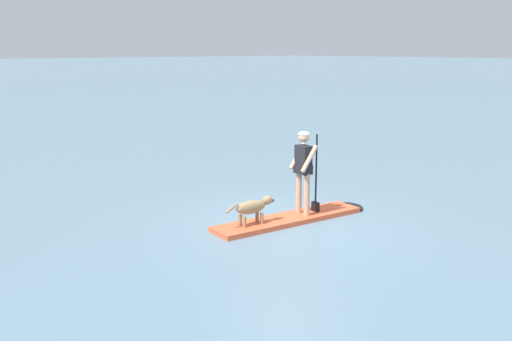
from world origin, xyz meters
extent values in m
plane|color=slate|center=(0.00, 0.00, 0.00)|extent=(400.00, 400.00, 0.00)
cube|color=#E55933|center=(0.00, 0.00, 0.05)|extent=(3.41, 1.08, 0.10)
ellipsoid|color=black|center=(1.67, -0.19, 0.05)|extent=(0.63, 0.73, 0.10)
cylinder|color=tan|center=(0.38, 0.09, 0.54)|extent=(0.12, 0.12, 0.87)
cylinder|color=tan|center=(0.35, -0.17, 0.54)|extent=(0.12, 0.12, 0.87)
cube|color=black|center=(0.36, -0.04, 1.05)|extent=(0.26, 0.38, 0.20)
cube|color=black|center=(0.36, -0.04, 1.25)|extent=(0.24, 0.36, 0.56)
sphere|color=tan|center=(0.36, -0.04, 1.70)|extent=(0.22, 0.22, 0.22)
ellipsoid|color=white|center=(0.36, -0.04, 1.76)|extent=(0.23, 0.23, 0.11)
cylinder|color=tan|center=(0.38, 0.15, 1.29)|extent=(0.43, 0.14, 0.54)
cylinder|color=tan|center=(0.34, -0.23, 1.29)|extent=(0.43, 0.14, 0.54)
cylinder|color=black|center=(0.71, -0.08, 0.92)|extent=(0.04, 0.04, 1.63)
cube|color=black|center=(0.71, -0.08, 0.20)|extent=(0.10, 0.19, 0.20)
ellipsoid|color=#997A51|center=(-0.92, 0.10, 0.45)|extent=(0.69, 0.29, 0.26)
ellipsoid|color=#997A51|center=(-0.53, 0.06, 0.53)|extent=(0.24, 0.18, 0.18)
ellipsoid|color=brown|center=(-0.42, 0.05, 0.51)|extent=(0.13, 0.09, 0.08)
cylinder|color=#997A51|center=(-1.35, 0.15, 0.50)|extent=(0.27, 0.08, 0.18)
cylinder|color=#997A51|center=(-0.71, 0.16, 0.21)|extent=(0.07, 0.07, 0.22)
cylinder|color=#997A51|center=(-0.73, 0.00, 0.21)|extent=(0.07, 0.07, 0.22)
cylinder|color=#997A51|center=(-1.11, 0.20, 0.21)|extent=(0.07, 0.07, 0.22)
cylinder|color=#997A51|center=(-1.12, 0.05, 0.21)|extent=(0.07, 0.07, 0.22)
camera|label=1|loc=(-7.87, -7.97, 3.44)|focal=40.24mm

